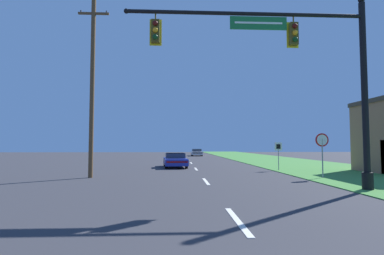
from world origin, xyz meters
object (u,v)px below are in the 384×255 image
at_px(signal_mast, 306,69).
at_px(utility_pole_near, 92,84).
at_px(car_ahead, 175,160).
at_px(route_sign_post, 278,150).
at_px(far_car, 197,152).
at_px(stop_sign, 322,145).

distance_m(signal_mast, utility_pole_near, 11.74).
bearing_deg(car_ahead, route_sign_post, -25.21).
height_order(car_ahead, route_sign_post, route_sign_post).
bearing_deg(car_ahead, utility_pole_near, -121.27).
bearing_deg(signal_mast, far_car, 92.71).
distance_m(far_car, route_sign_post, 31.00).
relative_size(signal_mast, car_ahead, 2.29).
distance_m(car_ahead, stop_sign, 12.30).
height_order(car_ahead, far_car, same).
relative_size(route_sign_post, utility_pole_near, 0.19).
height_order(far_car, utility_pole_near, utility_pole_near).
xyz_separation_m(stop_sign, route_sign_post, (-0.72, 5.28, -0.34)).
xyz_separation_m(car_ahead, far_car, (3.62, 27.10, 0.00)).
distance_m(signal_mast, far_car, 40.83).
relative_size(car_ahead, route_sign_post, 2.22).
relative_size(signal_mast, stop_sign, 4.12).
height_order(stop_sign, utility_pole_near, utility_pole_near).
relative_size(far_car, stop_sign, 1.84).
bearing_deg(route_sign_post, stop_sign, -82.22).
height_order(signal_mast, stop_sign, signal_mast).
xyz_separation_m(stop_sign, utility_pole_near, (-13.22, 0.96, 3.59)).
bearing_deg(far_car, car_ahead, -97.62).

